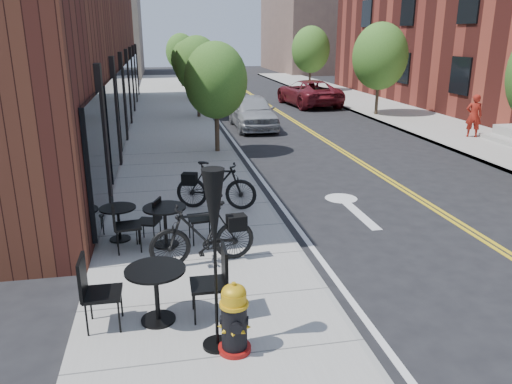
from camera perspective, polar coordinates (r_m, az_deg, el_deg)
ground at (r=9.84m, az=5.39°, el=-7.35°), size 120.00×120.00×0.00m
sidewalk_near at (r=18.99m, az=-8.99°, el=4.99°), size 4.00×70.00×0.12m
sidewalk_far at (r=22.78m, az=22.92°, el=5.90°), size 4.00×70.00×0.12m
building_near at (r=22.89m, az=-21.58°, el=14.83°), size 5.00×28.00×7.00m
bg_building_left at (r=56.81m, az=-17.31°, el=17.72°), size 8.00×14.00×10.00m
bg_building_right at (r=61.45m, az=7.01°, el=19.21°), size 10.00×16.00×12.00m
tree_near_a at (r=17.72m, az=-4.61°, el=12.58°), size 2.20×2.20×3.81m
tree_near_b at (r=25.66m, az=-6.74°, el=14.30°), size 2.30×2.30×3.98m
tree_near_c at (r=33.64m, az=-7.85°, el=14.70°), size 2.10×2.10×3.67m
tree_near_d at (r=41.61m, az=-8.56°, el=15.56°), size 2.40×2.40×4.11m
tree_far_b at (r=27.00m, az=13.98°, el=14.81°), size 2.80×2.80×4.62m
tree_far_c at (r=38.23m, az=6.27°, el=15.88°), size 2.80×2.80×4.62m
fire_hydrant at (r=6.70m, az=-2.51°, el=-14.30°), size 0.53×0.53×1.01m
bicycle_left at (r=9.07m, az=-6.14°, el=-4.75°), size 1.99×0.78×1.17m
bicycle_right at (r=11.89m, az=-4.58°, el=0.75°), size 2.01×1.11×1.17m
bistro_set_a at (r=7.43m, az=-11.33°, el=-10.61°), size 2.01×0.88×1.09m
bistro_set_b at (r=9.96m, az=-10.35°, el=-3.21°), size 1.98×0.93×1.05m
bistro_set_c at (r=10.46m, az=-15.44°, el=-2.95°), size 1.72×0.98×0.91m
patio_umbrella at (r=6.23m, az=-4.80°, el=-3.57°), size 0.40×0.40×2.47m
parked_car_a at (r=23.04m, az=-0.40°, el=9.19°), size 1.84×4.52×1.54m
parked_car_b at (r=29.03m, az=-3.36°, el=10.75°), size 1.79×4.29×1.38m
parked_car_c at (r=38.66m, az=-6.06°, el=12.35°), size 2.21×4.72×1.33m
parked_car_far at (r=30.77m, az=5.98°, el=11.22°), size 3.07×5.77×1.54m
pedestrian at (r=22.24m, az=23.63°, el=7.99°), size 0.74×0.64×1.73m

